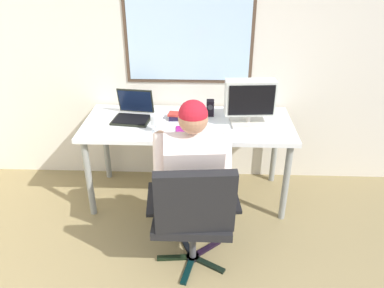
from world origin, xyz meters
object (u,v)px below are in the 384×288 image
(crt_monitor, at_px, (250,99))
(laptop, at_px, (133,111))
(person_seated, at_px, (192,174))
(wine_glass, at_px, (155,121))
(desk_speaker, at_px, (210,108))
(office_chair, at_px, (194,211))
(book_stack, at_px, (178,116))
(cd_case, at_px, (185,129))
(desk, at_px, (188,130))

(crt_monitor, bearing_deg, laptop, 175.21)
(person_seated, height_order, wine_glass, person_seated)
(person_seated, xyz_separation_m, desk_speaker, (0.13, 0.81, 0.17))
(office_chair, xyz_separation_m, desk_speaker, (0.11, 1.07, 0.30))
(book_stack, bearing_deg, cd_case, -72.81)
(person_seated, xyz_separation_m, wine_glass, (-0.31, 0.46, 0.20))
(person_seated, relative_size, crt_monitor, 3.01)
(laptop, bearing_deg, office_chair, -60.52)
(office_chair, relative_size, desk_speaker, 6.57)
(desk, height_order, laptop, laptop)
(wine_glass, relative_size, cd_case, 0.97)
(wine_glass, relative_size, book_stack, 0.81)
(desk_speaker, relative_size, cd_case, 0.94)
(person_seated, bearing_deg, crt_monitor, 55.20)
(desk, relative_size, laptop, 5.13)
(desk, relative_size, book_stack, 9.91)
(crt_monitor, distance_m, laptop, 1.00)
(crt_monitor, distance_m, wine_glass, 0.80)
(office_chair, height_order, cd_case, office_chair)
(desk, distance_m, laptop, 0.50)
(crt_monitor, relative_size, wine_glass, 2.90)
(cd_case, bearing_deg, desk, 82.78)
(office_chair, height_order, person_seated, person_seated)
(desk, relative_size, wine_glass, 12.28)
(laptop, bearing_deg, desk_speaker, 6.86)
(wine_glass, height_order, book_stack, wine_glass)
(office_chair, distance_m, crt_monitor, 1.10)
(office_chair, xyz_separation_m, laptop, (-0.56, 0.99, 0.29))
(wine_glass, distance_m, cd_case, 0.26)
(person_seated, bearing_deg, wine_glass, 124.22)
(office_chair, height_order, book_stack, office_chair)
(desk, relative_size, cd_case, 11.94)
(desk, relative_size, person_seated, 1.41)
(crt_monitor, height_order, book_stack, crt_monitor)
(desk, relative_size, crt_monitor, 4.24)
(person_seated, distance_m, desk_speaker, 0.84)
(desk, distance_m, wine_glass, 0.36)
(crt_monitor, distance_m, desk_speaker, 0.39)
(person_seated, bearing_deg, desk, 95.26)
(crt_monitor, xyz_separation_m, cd_case, (-0.53, -0.15, -0.21))
(person_seated, bearing_deg, book_stack, 101.60)
(person_seated, distance_m, cd_case, 0.52)
(desk_speaker, relative_size, book_stack, 0.78)
(desk, xyz_separation_m, office_chair, (0.08, -0.91, -0.16))
(laptop, distance_m, desk_speaker, 0.67)
(office_chair, xyz_separation_m, book_stack, (-0.17, 0.98, 0.26))
(crt_monitor, height_order, laptop, crt_monitor)
(book_stack, bearing_deg, desk_speaker, 18.26)
(desk_speaker, distance_m, cd_case, 0.38)
(laptop, xyz_separation_m, book_stack, (0.39, -0.01, -0.04))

